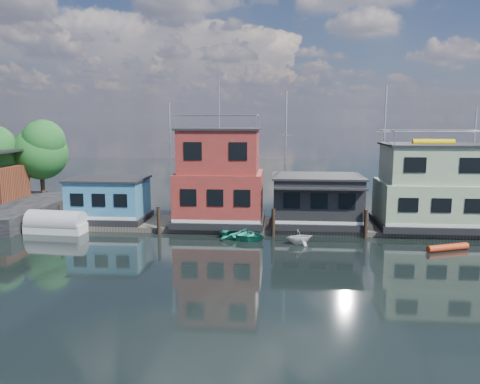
# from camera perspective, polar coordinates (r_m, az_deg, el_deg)

# --- Properties ---
(ground) EXTENTS (160.00, 160.00, 0.00)m
(ground) POSITION_cam_1_polar(r_m,az_deg,el_deg) (27.86, 12.21, -10.15)
(ground) COLOR black
(ground) RESTS_ON ground
(dock) EXTENTS (48.00, 5.00, 0.40)m
(dock) POSITION_cam_1_polar(r_m,az_deg,el_deg) (39.28, 9.97, -4.16)
(dock) COLOR #595147
(dock) RESTS_ON ground
(houseboat_blue) EXTENTS (6.40, 4.90, 3.66)m
(houseboat_blue) POSITION_cam_1_polar(r_m,az_deg,el_deg) (41.28, -15.68, -0.89)
(houseboat_blue) COLOR black
(houseboat_blue) RESTS_ON dock
(houseboat_red) EXTENTS (7.40, 5.90, 11.86)m
(houseboat_red) POSITION_cam_1_polar(r_m,az_deg,el_deg) (38.72, -2.50, 1.64)
(houseboat_red) COLOR black
(houseboat_red) RESTS_ON dock
(houseboat_dark) EXTENTS (7.40, 6.10, 4.06)m
(houseboat_dark) POSITION_cam_1_polar(r_m,az_deg,el_deg) (38.78, 9.33, -0.97)
(houseboat_dark) COLOR black
(houseboat_dark) RESTS_ON dock
(houseboat_green) EXTENTS (8.40, 5.90, 7.03)m
(houseboat_green) POSITION_cam_1_polar(r_m,az_deg,el_deg) (40.38, 22.20, 0.49)
(houseboat_green) COLOR black
(houseboat_green) RESTS_ON dock
(pilings) EXTENTS (42.28, 0.28, 2.20)m
(pilings) POSITION_cam_1_polar(r_m,az_deg,el_deg) (36.34, 9.88, -3.78)
(pilings) COLOR #2D2116
(pilings) RESTS_ON ground
(background_masts) EXTENTS (36.40, 0.16, 12.00)m
(background_masts) POSITION_cam_1_polar(r_m,az_deg,el_deg) (45.04, 15.52, 4.20)
(background_masts) COLOR silver
(background_masts) RESTS_ON ground
(red_kayak) EXTENTS (3.16, 1.61, 0.47)m
(red_kayak) POSITION_cam_1_polar(r_m,az_deg,el_deg) (35.44, 23.99, -6.19)
(red_kayak) COLOR red
(red_kayak) RESTS_ON ground
(dinghy_white) EXTENTS (2.55, 2.39, 1.08)m
(dinghy_white) POSITION_cam_1_polar(r_m,az_deg,el_deg) (34.35, 7.25, -5.42)
(dinghy_white) COLOR silver
(dinghy_white) RESTS_ON ground
(dinghy_teal) EXTENTS (4.40, 3.91, 0.75)m
(dinghy_teal) POSITION_cam_1_polar(r_m,az_deg,el_deg) (35.38, 0.40, -5.19)
(dinghy_teal) COLOR teal
(dinghy_teal) RESTS_ON ground
(tarp_runabout) EXTENTS (4.87, 2.27, 1.92)m
(tarp_runabout) POSITION_cam_1_polar(r_m,az_deg,el_deg) (40.15, -21.52, -3.62)
(tarp_runabout) COLOR silver
(tarp_runabout) RESTS_ON ground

